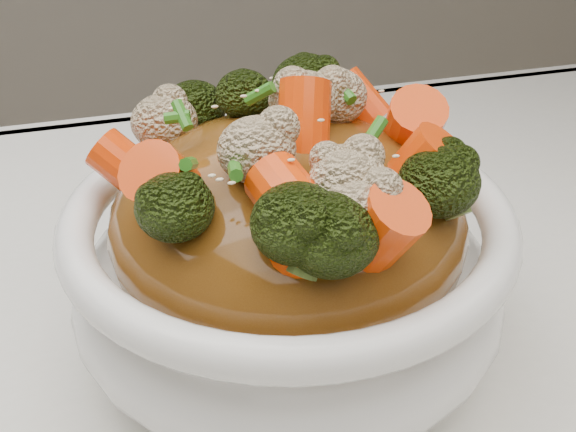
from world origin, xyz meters
name	(u,v)px	position (x,y,z in m)	size (l,w,h in m)	color
bowl	(288,270)	(0.04, 0.06, 0.80)	(0.23, 0.23, 0.09)	white
sauce_base	(288,221)	(0.04, 0.06, 0.83)	(0.18, 0.18, 0.10)	brown
carrots	(288,101)	(0.04, 0.06, 0.89)	(0.18, 0.18, 0.05)	#FE4608
broccoli	(288,103)	(0.04, 0.06, 0.89)	(0.18, 0.18, 0.05)	black
cauliflower	(288,107)	(0.04, 0.06, 0.89)	(0.18, 0.18, 0.04)	beige
scallions	(288,99)	(0.04, 0.06, 0.89)	(0.14, 0.14, 0.02)	#2B711A
sesame_seeds	(288,99)	(0.04, 0.06, 0.89)	(0.16, 0.16, 0.01)	beige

